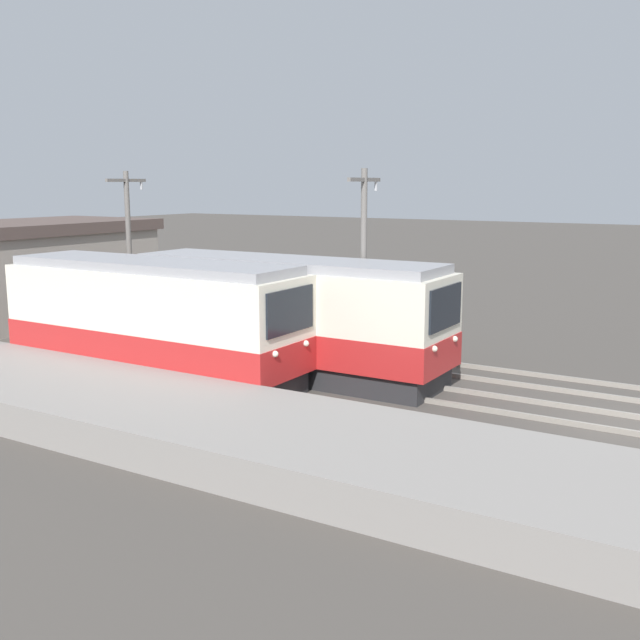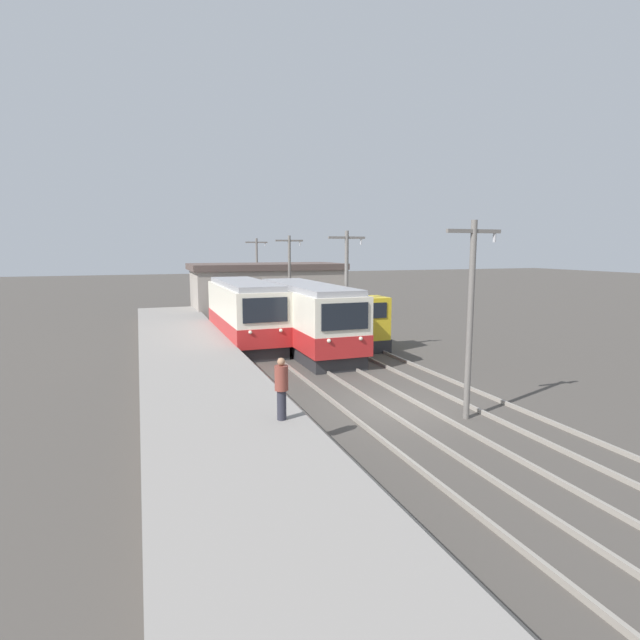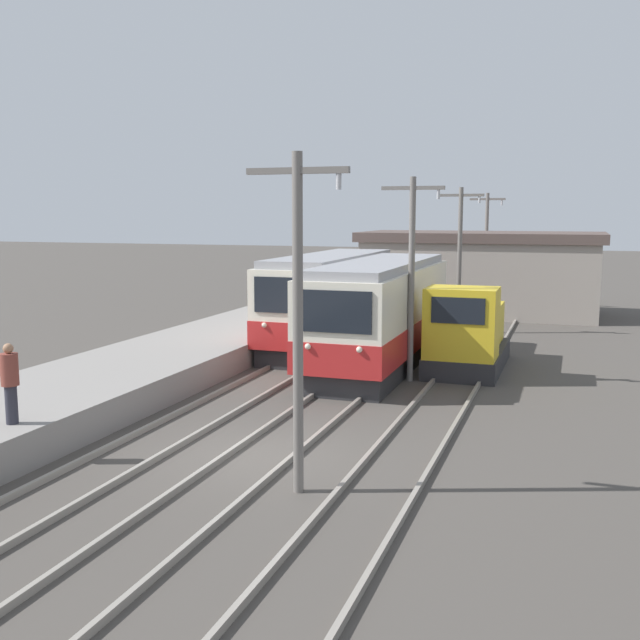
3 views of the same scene
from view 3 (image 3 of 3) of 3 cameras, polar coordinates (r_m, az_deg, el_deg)
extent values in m
plane|color=#47423D|center=(17.11, -4.97, -10.22)|extent=(200.00, 200.00, 0.00)
cube|color=gray|center=(20.25, -21.49, -6.57)|extent=(4.50, 54.00, 0.87)
cube|color=gray|center=(18.63, -14.46, -8.68)|extent=(0.10, 60.00, 0.14)
cube|color=gray|center=(17.90, -10.55, -9.25)|extent=(0.10, 60.00, 0.14)
cube|color=gray|center=(17.30, -6.57, -9.79)|extent=(0.10, 60.00, 0.14)
cube|color=gray|center=(16.76, -2.04, -10.34)|extent=(0.10, 60.00, 0.14)
cube|color=gray|center=(16.29, 3.18, -10.90)|extent=(0.10, 60.00, 0.14)
cube|color=gray|center=(15.99, 8.26, -11.35)|extent=(0.10, 60.00, 0.14)
cube|color=#28282B|center=(30.24, 0.87, -1.42)|extent=(2.58, 9.65, 0.70)
cube|color=silver|center=(30.00, 0.88, 1.84)|extent=(2.80, 10.05, 2.76)
cube|color=red|center=(30.11, 0.87, 0.17)|extent=(2.84, 10.09, 1.00)
cube|color=black|center=(25.20, -2.68, 1.89)|extent=(2.24, 0.06, 1.22)
sphere|color=silver|center=(25.62, -4.27, -0.39)|extent=(0.18, 0.18, 0.18)
sphere|color=silver|center=(25.06, -1.03, -0.56)|extent=(0.18, 0.18, 0.18)
cube|color=#939399|center=(29.87, 0.88, 4.75)|extent=(2.46, 9.65, 0.28)
cube|color=#28282B|center=(26.60, 4.59, -2.77)|extent=(2.58, 10.29, 0.70)
cube|color=silver|center=(26.33, 4.63, 0.91)|extent=(2.80, 10.72, 2.74)
cube|color=red|center=(26.46, 4.61, -0.98)|extent=(2.84, 10.76, 0.99)
cube|color=black|center=(21.12, 1.03, 0.64)|extent=(2.24, 0.06, 1.21)
sphere|color=silver|center=(21.52, -0.93, -2.03)|extent=(0.18, 0.18, 0.18)
sphere|color=silver|center=(21.05, 3.02, -2.27)|extent=(0.18, 0.18, 0.18)
cube|color=#939399|center=(26.18, 4.67, 4.19)|extent=(2.46, 10.29, 0.28)
cube|color=#28282B|center=(26.73, 11.22, -2.85)|extent=(2.40, 5.38, 0.70)
cube|color=gold|center=(24.69, 10.74, -0.21)|extent=(2.28, 1.72, 2.30)
cube|color=black|center=(23.76, 10.47, 0.70)|extent=(1.68, 0.04, 0.83)
cube|color=gold|center=(27.39, 11.52, -0.37)|extent=(1.92, 3.56, 1.40)
cylinder|color=black|center=(27.27, 11.58, 1.61)|extent=(0.16, 0.16, 0.50)
cylinder|color=slate|center=(14.13, -1.70, -0.53)|extent=(0.20, 0.20, 6.51)
cube|color=slate|center=(13.99, -1.75, 11.31)|extent=(2.00, 0.12, 0.12)
cylinder|color=#B2B2B7|center=(13.72, 1.44, 10.54)|extent=(0.10, 0.10, 0.30)
cylinder|color=slate|center=(23.94, 6.97, 2.99)|extent=(0.20, 0.20, 6.51)
cube|color=slate|center=(23.86, 7.09, 9.95)|extent=(2.00, 0.12, 0.12)
cylinder|color=#B2B2B7|center=(23.70, 9.00, 9.44)|extent=(0.10, 0.10, 0.30)
cylinder|color=slate|center=(34.02, 10.57, 4.44)|extent=(0.20, 0.20, 6.51)
cube|color=slate|center=(33.96, 10.70, 9.33)|extent=(2.00, 0.12, 0.12)
cylinder|color=#B2B2B7|center=(33.85, 12.05, 8.96)|extent=(0.10, 0.10, 0.30)
cylinder|color=slate|center=(44.18, 12.53, 5.21)|extent=(0.20, 0.20, 6.51)
cube|color=slate|center=(44.13, 12.65, 8.98)|extent=(2.00, 0.12, 0.12)
cylinder|color=#B2B2B7|center=(44.04, 13.69, 8.68)|extent=(0.10, 0.10, 0.30)
cylinder|color=#282833|center=(17.53, -22.45, -5.98)|extent=(0.26, 0.26, 0.85)
cylinder|color=brown|center=(17.37, -22.59, -3.50)|extent=(0.38, 0.38, 0.70)
sphere|color=#9E7051|center=(17.28, -22.67, -2.01)|extent=(0.22, 0.22, 0.22)
cube|color=gray|center=(41.26, 12.14, 3.19)|extent=(12.00, 6.00, 3.86)
cube|color=#51423D|center=(41.14, 12.23, 6.22)|extent=(12.60, 6.30, 0.50)
camera|label=1|loc=(28.71, -46.19, 6.98)|focal=42.00mm
camera|label=2|loc=(14.97, -72.46, 3.34)|focal=28.00mm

